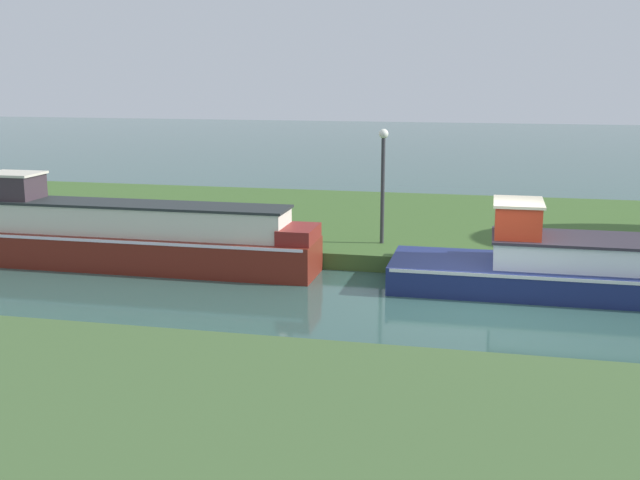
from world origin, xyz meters
TOP-DOWN VIEW (x-y plane):
  - ground_plane at (0.00, 0.00)m, footprint 120.00×120.00m
  - riverbank_far at (0.00, 7.00)m, footprint 72.00×10.00m
  - navy_barge at (1.82, 1.20)m, footprint 7.58×2.28m
  - maroon_narrowboat at (-8.96, 1.20)m, footprint 10.70×1.58m
  - lamp_post at (-2.64, 3.44)m, footprint 0.24×0.24m
  - mooring_post_near at (-7.00, 2.76)m, footprint 0.14×0.14m

SIDE VIEW (x-z plane):
  - ground_plane at x=0.00m, z-range 0.00..0.00m
  - riverbank_far at x=0.00m, z-range 0.00..0.40m
  - navy_barge at x=1.82m, z-range -0.42..1.54m
  - mooring_post_near at x=-7.00m, z-range 0.40..0.93m
  - maroon_narrowboat at x=-8.96m, z-range -0.38..1.85m
  - lamp_post at x=-2.64m, z-range 0.78..3.66m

